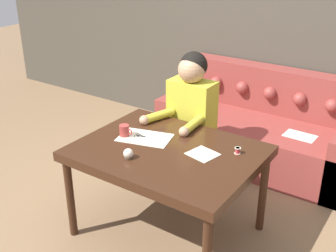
{
  "coord_description": "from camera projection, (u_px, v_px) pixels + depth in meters",
  "views": [
    {
      "loc": [
        1.6,
        -2.25,
        2.12
      ],
      "look_at": [
        -0.0,
        0.11,
        0.82
      ],
      "focal_mm": 45.0,
      "sensor_mm": 36.0,
      "label": 1
    }
  ],
  "objects": [
    {
      "name": "couch",
      "position": [
        261.0,
        131.0,
        4.27
      ],
      "size": [
        1.93,
        0.9,
        0.9
      ],
      "color": "brown",
      "rests_on": "ground_plane"
    },
    {
      "name": "mug",
      "position": [
        125.0,
        131.0,
        3.19
      ],
      "size": [
        0.11,
        0.08,
        0.09
      ],
      "color": "#9E3833",
      "rests_on": "dining_table"
    },
    {
      "name": "person",
      "position": [
        191.0,
        121.0,
        3.63
      ],
      "size": [
        0.46,
        0.59,
        1.27
      ],
      "color": "#33281E",
      "rests_on": "ground_plane"
    },
    {
      "name": "thread_spool",
      "position": [
        238.0,
        151.0,
        2.94
      ],
      "size": [
        0.04,
        0.04,
        0.05
      ],
      "color": "red",
      "rests_on": "dining_table"
    },
    {
      "name": "dining_table",
      "position": [
        168.0,
        157.0,
        3.04
      ],
      "size": [
        1.29,
        0.99,
        0.72
      ],
      "color": "#381E11",
      "rests_on": "ground_plane"
    },
    {
      "name": "ground_plane",
      "position": [
        161.0,
        224.0,
        3.39
      ],
      "size": [
        16.0,
        16.0,
        0.0
      ],
      "primitive_type": "plane",
      "color": "#846647"
    },
    {
      "name": "scissors",
      "position": [
        142.0,
        136.0,
        3.2
      ],
      "size": [
        0.2,
        0.09,
        0.01
      ],
      "color": "silver",
      "rests_on": "dining_table"
    },
    {
      "name": "pattern_paper_main",
      "position": [
        145.0,
        138.0,
        3.18
      ],
      "size": [
        0.44,
        0.35,
        0.0
      ],
      "color": "beige",
      "rests_on": "dining_table"
    },
    {
      "name": "pattern_paper_offcut",
      "position": [
        203.0,
        154.0,
        2.94
      ],
      "size": [
        0.23,
        0.22,
        0.0
      ],
      "color": "beige",
      "rests_on": "dining_table"
    },
    {
      "name": "wall_back",
      "position": [
        268.0,
        24.0,
        4.3
      ],
      "size": [
        8.0,
        0.06,
        2.6
      ],
      "color": "#474238",
      "rests_on": "ground_plane"
    },
    {
      "name": "pin_cushion",
      "position": [
        128.0,
        154.0,
        2.88
      ],
      "size": [
        0.07,
        0.07,
        0.07
      ],
      "color": "#4C3828",
      "rests_on": "dining_table"
    }
  ]
}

